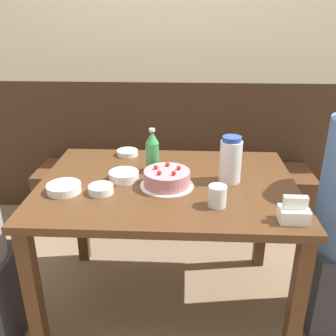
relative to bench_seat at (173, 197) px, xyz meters
The scene contains 13 objects.
ground_plane 0.86m from the bench_seat, 90.00° to the right, with size 12.00×12.00×0.00m, color #846B51.
back_wall 1.06m from the bench_seat, 90.00° to the left, with size 4.80×0.04×2.50m.
bench_seat is the anchor object (origin of this frame).
dining_table 0.93m from the bench_seat, 90.00° to the right, with size 1.19×0.84×0.72m.
birthday_cake 1.03m from the bench_seat, 89.92° to the right, with size 0.24×0.24×0.10m.
water_pitcher 1.05m from the bench_seat, 70.22° to the right, with size 0.10×0.10×0.22m.
soju_bottle 0.94m from the bench_seat, 96.45° to the right, with size 0.06×0.06×0.22m.
napkin_holder 1.37m from the bench_seat, 66.86° to the right, with size 0.11×0.08×0.11m.
bowl_soup_white 0.76m from the bench_seat, 115.59° to the right, with size 0.11×0.11×0.03m.
bowl_rice_small 0.99m from the bench_seat, 104.10° to the right, with size 0.14×0.14×0.04m.
bowl_side_dish 1.13m from the bench_seat, 106.55° to the right, with size 0.11×0.11×0.03m.
bowl_sauce_shallow 1.18m from the bench_seat, 115.21° to the right, with size 0.15×0.15×0.04m.
glass_water_tall 1.20m from the bench_seat, 78.45° to the right, with size 0.07×0.07×0.09m.
Camera 1 is at (0.08, -1.57, 1.46)m, focal length 40.00 mm.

